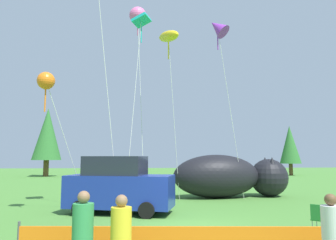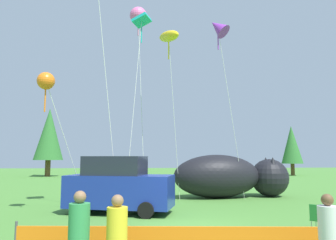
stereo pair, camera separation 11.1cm
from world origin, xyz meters
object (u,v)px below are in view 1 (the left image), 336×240
(inflatable_cat, at_px, (229,178))
(kite_yellow_hero, at_px, (168,37))
(kite_orange_flower, at_px, (46,81))
(kite_pink_octopus, at_px, (138,16))
(parked_car, at_px, (119,186))
(spectator_in_blue_shirt, at_px, (121,239))
(kite_purple_delta, at_px, (218,28))
(folding_chair, at_px, (321,217))
(spectator_in_black_shirt, at_px, (83,236))
(spectator_in_red_shirt, at_px, (333,236))
(kite_teal_diamond, at_px, (141,24))

(inflatable_cat, relative_size, kite_yellow_hero, 0.73)
(kite_orange_flower, relative_size, kite_pink_octopus, 0.50)
(parked_car, relative_size, kite_orange_flower, 0.79)
(parked_car, relative_size, inflatable_cat, 0.66)
(spectator_in_blue_shirt, bearing_deg, parked_car, 93.97)
(spectator_in_blue_shirt, relative_size, kite_orange_flower, 0.28)
(kite_yellow_hero, relative_size, kite_purple_delta, 0.94)
(folding_chair, relative_size, kite_pink_octopus, 0.08)
(inflatable_cat, height_order, spectator_in_blue_shirt, inflatable_cat)
(inflatable_cat, distance_m, kite_pink_octopus, 11.37)
(kite_yellow_hero, bearing_deg, parked_car, -123.78)
(parked_car, xyz_separation_m, spectator_in_black_shirt, (-0.12, -7.80, -0.20))
(parked_car, bearing_deg, kite_pink_octopus, 99.07)
(inflatable_cat, bearing_deg, spectator_in_red_shirt, -104.22)
(spectator_in_red_shirt, relative_size, spectator_in_black_shirt, 0.97)
(spectator_in_blue_shirt, xyz_separation_m, kite_teal_diamond, (0.27, 11.84, 8.81))
(spectator_in_black_shirt, bearing_deg, parked_car, 89.11)
(kite_teal_diamond, distance_m, kite_purple_delta, 4.30)
(parked_car, xyz_separation_m, kite_orange_flower, (-3.07, -0.13, 4.29))
(spectator_in_blue_shirt, bearing_deg, kite_yellow_hero, 81.22)
(parked_car, distance_m, kite_teal_diamond, 9.44)
(kite_orange_flower, bearing_deg, kite_pink_octopus, 58.82)
(spectator_in_red_shirt, xyz_separation_m, kite_purple_delta, (0.83, 11.65, 8.61))
(spectator_in_blue_shirt, xyz_separation_m, kite_yellow_hero, (1.77, 11.47, 7.98))
(folding_chair, bearing_deg, kite_pink_octopus, 73.46)
(folding_chair, height_order, kite_teal_diamond, kite_teal_diamond)
(inflatable_cat, distance_m, kite_teal_diamond, 10.05)
(inflatable_cat, relative_size, kite_pink_octopus, 0.60)
(kite_pink_octopus, bearing_deg, kite_purple_delta, -27.76)
(spectator_in_black_shirt, bearing_deg, inflatable_cat, 64.43)
(parked_car, xyz_separation_m, folding_chair, (6.20, -4.29, -0.60))
(kite_teal_diamond, bearing_deg, kite_purple_delta, -3.71)
(folding_chair, bearing_deg, parked_car, 100.08)
(kite_yellow_hero, distance_m, kite_pink_octopus, 3.74)
(spectator_in_red_shirt, bearing_deg, inflatable_cat, 82.68)
(parked_car, bearing_deg, spectator_in_red_shirt, -47.27)
(folding_chair, height_order, spectator_in_black_shirt, spectator_in_black_shirt)
(parked_car, bearing_deg, kite_teal_diamond, 92.81)
(spectator_in_black_shirt, bearing_deg, kite_pink_octopus, 86.99)
(folding_chair, height_order, spectator_in_blue_shirt, spectator_in_blue_shirt)
(folding_chair, bearing_deg, kite_purple_delta, 52.66)
(spectator_in_red_shirt, relative_size, kite_yellow_hero, 0.17)
(parked_car, height_order, spectator_in_blue_shirt, parked_car)
(kite_yellow_hero, bearing_deg, kite_orange_flower, -146.22)
(kite_teal_diamond, relative_size, kite_yellow_hero, 1.07)
(kite_orange_flower, bearing_deg, spectator_in_black_shirt, -68.95)
(spectator_in_black_shirt, relative_size, kite_purple_delta, 0.17)
(folding_chair, distance_m, kite_purple_delta, 11.98)
(spectator_in_black_shirt, xyz_separation_m, kite_pink_octopus, (0.72, 13.74, 10.18))
(parked_car, relative_size, spectator_in_black_shirt, 2.72)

